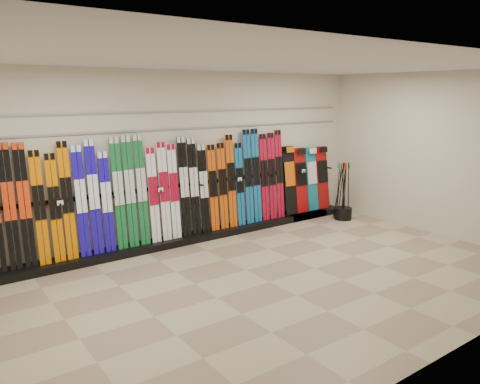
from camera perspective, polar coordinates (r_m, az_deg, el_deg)
floor at (r=6.73m, az=3.63°, el=-10.88°), size 8.00×8.00×0.00m
back_wall at (r=8.35m, az=-7.23°, el=4.25°), size 8.00×0.00×8.00m
right_wall at (r=9.35m, az=23.11°, el=4.21°), size 0.00×5.00×5.00m
ceiling at (r=6.21m, az=4.01°, el=15.55°), size 8.00×8.00×0.00m
ski_rack_base at (r=8.58m, az=-4.94°, el=-5.34°), size 8.00×0.40×0.12m
skis at (r=8.06m, az=-9.41°, el=0.16°), size 5.37×0.19×1.83m
snowboards at (r=10.07m, az=8.09°, el=1.54°), size 1.27×0.22×1.42m
pole_bin at (r=10.09m, az=12.46°, el=-2.56°), size 0.36×0.36×0.25m
ski_poles at (r=9.97m, az=12.36°, el=0.14°), size 0.30×0.30×1.18m
slatwall_rail_0 at (r=8.28m, az=-7.25°, el=7.67°), size 7.60×0.02×0.03m
slatwall_rail_1 at (r=8.26m, az=-7.30°, el=9.74°), size 7.60×0.02×0.03m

